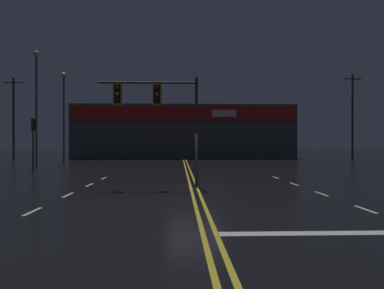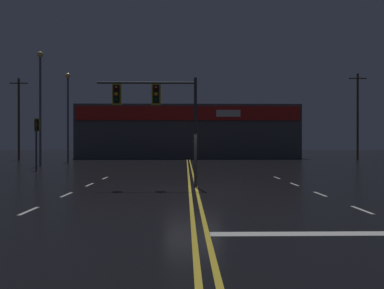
{
  "view_description": "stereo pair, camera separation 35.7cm",
  "coord_description": "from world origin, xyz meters",
  "px_view_note": "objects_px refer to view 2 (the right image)",
  "views": [
    {
      "loc": [
        -0.69,
        -16.85,
        2.07
      ],
      "look_at": [
        0.0,
        3.07,
        2.0
      ],
      "focal_mm": 35.0,
      "sensor_mm": 36.0,
      "label": 1
    },
    {
      "loc": [
        -0.34,
        -16.86,
        2.07
      ],
      "look_at": [
        0.0,
        3.07,
        2.0
      ],
      "focal_mm": 35.0,
      "sensor_mm": 36.0,
      "label": 2
    }
  ],
  "objects_px": {
    "traffic_signal_corner_northwest": "(37,132)",
    "streetlight_near_right": "(40,94)",
    "streetlight_median_approach": "(68,106)",
    "traffic_signal_median": "(154,104)"
  },
  "relations": [
    {
      "from": "traffic_signal_median",
      "to": "streetlight_median_approach",
      "type": "xyz_separation_m",
      "value": [
        -11.3,
        23.21,
        2.22
      ]
    },
    {
      "from": "traffic_signal_corner_northwest",
      "to": "streetlight_near_right",
      "type": "distance_m",
      "value": 7.03
    },
    {
      "from": "streetlight_near_right",
      "to": "streetlight_median_approach",
      "type": "bearing_deg",
      "value": 85.1
    },
    {
      "from": "traffic_signal_median",
      "to": "streetlight_near_right",
      "type": "relative_size",
      "value": 0.49
    },
    {
      "from": "traffic_signal_median",
      "to": "streetlight_near_right",
      "type": "distance_m",
      "value": 20.81
    },
    {
      "from": "traffic_signal_corner_northwest",
      "to": "streetlight_near_right",
      "type": "bearing_deg",
      "value": 108.71
    },
    {
      "from": "traffic_signal_corner_northwest",
      "to": "streetlight_near_right",
      "type": "xyz_separation_m",
      "value": [
        -1.92,
        5.68,
        3.67
      ]
    },
    {
      "from": "traffic_signal_corner_northwest",
      "to": "streetlight_median_approach",
      "type": "bearing_deg",
      "value": 96.59
    },
    {
      "from": "traffic_signal_corner_northwest",
      "to": "streetlight_near_right",
      "type": "relative_size",
      "value": 0.38
    },
    {
      "from": "traffic_signal_median",
      "to": "streetlight_median_approach",
      "type": "bearing_deg",
      "value": 115.97
    }
  ]
}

